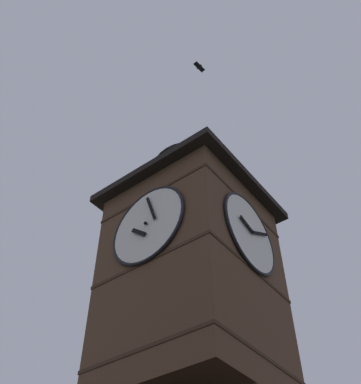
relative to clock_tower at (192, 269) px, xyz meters
name	(u,v)px	position (x,y,z in m)	size (l,w,h in m)	color
clock_tower	(192,269)	(0.00, 0.00, 0.00)	(4.80, 4.80, 9.73)	brown
flying_bird_high	(199,67)	(1.24, 1.45, 8.40)	(0.53, 0.26, 0.14)	black
flying_bird_low	(212,222)	(-3.87, -1.66, 5.47)	(0.71, 0.31, 0.12)	black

